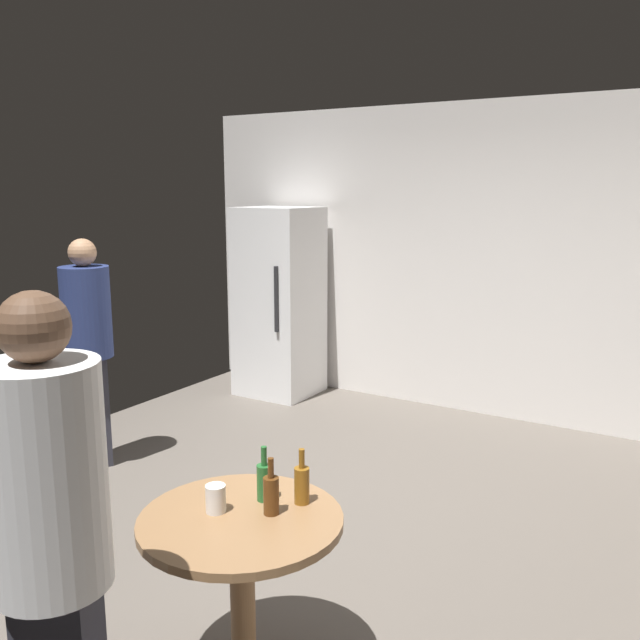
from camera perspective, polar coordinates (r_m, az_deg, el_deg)
ground_plane at (r=4.23m, az=-1.23°, el=-17.78°), size 5.20×5.20×0.10m
wall_back at (r=6.12m, az=12.16°, el=4.84°), size 5.32×0.06×2.70m
refrigerator at (r=6.57m, az=-3.45°, el=1.53°), size 0.70×0.68×1.80m
foreground_table at (r=2.82m, az=-6.59°, el=-17.90°), size 0.80×0.80×0.73m
beer_bottle_amber at (r=2.82m, az=-1.53°, el=-13.49°), size 0.06×0.06×0.23m
beer_bottle_brown at (r=2.74m, az=-4.10°, el=-14.27°), size 0.06×0.06×0.23m
beer_bottle_green at (r=2.85m, az=-4.67°, el=-13.24°), size 0.06×0.06×0.23m
plastic_cup_white at (r=2.79m, az=-8.70°, el=-14.53°), size 0.08×0.08×0.11m
person_in_navy_shirt at (r=5.06m, az=-18.82°, el=-1.27°), size 0.47×0.47×1.64m
person_in_white_shirt at (r=2.21m, az=-21.58°, el=-16.26°), size 0.46×0.46×1.72m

